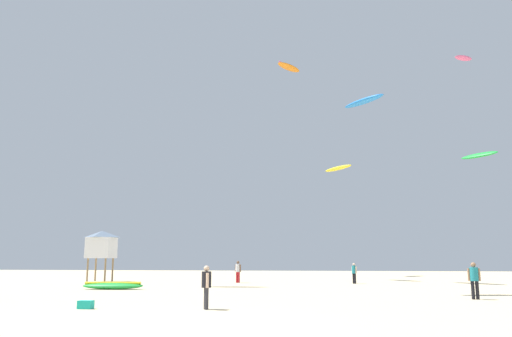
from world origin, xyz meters
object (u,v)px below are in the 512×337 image
object	(u,v)px
person_foreground	(206,284)
cooler_box	(86,305)
person_midground	(474,278)
person_left	(238,270)
kite_grounded_near	(113,286)
lifeguard_tower	(102,244)
person_right	(354,272)
kite_aloft_5	(463,58)
kite_aloft_0	(364,101)
kite_aloft_7	(289,67)
kite_aloft_3	(479,155)
kite_aloft_2	(338,168)

from	to	relation	value
person_foreground	cooler_box	bearing A→B (deg)	162.55
person_midground	person_left	size ratio (longest dim) A/B	1.03
kite_grounded_near	lifeguard_tower	bearing A→B (deg)	118.30
person_right	cooler_box	size ratio (longest dim) A/B	2.75
cooler_box	person_foreground	bearing A→B (deg)	4.51
kite_aloft_5	person_foreground	bearing A→B (deg)	-121.22
lifeguard_tower	kite_aloft_5	size ratio (longest dim) A/B	1.86
kite_aloft_0	person_foreground	bearing A→B (deg)	-110.86
person_right	lifeguard_tower	bearing A→B (deg)	135.37
kite_aloft_0	person_midground	bearing A→B (deg)	-78.42
lifeguard_tower	kite_aloft_0	bearing A→B (deg)	3.76
person_left	kite_aloft_7	size ratio (longest dim) A/B	0.44
cooler_box	kite_aloft_3	size ratio (longest dim) A/B	0.15
person_right	kite_aloft_5	size ratio (longest dim) A/B	0.69
person_foreground	kite_aloft_7	distance (m)	44.18
kite_grounded_near	kite_aloft_5	size ratio (longest dim) A/B	1.75
kite_aloft_7	person_foreground	bearing A→B (deg)	-92.01
lifeguard_tower	cooler_box	size ratio (longest dim) A/B	7.41
person_midground	kite_aloft_5	world-z (taller)	kite_aloft_5
person_midground	kite_aloft_2	distance (m)	22.81
cooler_box	kite_aloft_0	xyz separation A→B (m)	(13.14, 22.52, 14.87)
kite_aloft_5	kite_aloft_2	bearing A→B (deg)	-153.60
lifeguard_tower	person_left	bearing A→B (deg)	-1.77
lifeguard_tower	kite_aloft_0	distance (m)	25.08
person_midground	person_right	bearing A→B (deg)	-155.48
kite_aloft_2	kite_aloft_3	bearing A→B (deg)	27.81
person_left	kite_aloft_2	size ratio (longest dim) A/B	0.47
person_left	lifeguard_tower	bearing A→B (deg)	-64.96
lifeguard_tower	kite_aloft_2	distance (m)	21.78
person_right	kite_aloft_7	xyz separation A→B (m)	(-5.71, 17.37, 23.49)
person_midground	kite_aloft_7	world-z (taller)	kite_aloft_7
person_right	kite_aloft_5	bearing A→B (deg)	2.25
person_right	kite_aloft_3	size ratio (longest dim) A/B	0.40
kite_aloft_5	lifeguard_tower	bearing A→B (deg)	-159.65
person_left	person_right	xyz separation A→B (m)	(9.02, -0.29, -0.09)
person_midground	kite_aloft_7	xyz separation A→B (m)	(-10.42, 31.35, 23.38)
person_foreground	person_left	xyz separation A→B (m)	(-1.99, 20.35, 0.02)
kite_aloft_7	person_midground	bearing A→B (deg)	-71.62
person_foreground	kite_grounded_near	size ratio (longest dim) A/B	0.42
kite_grounded_near	person_midground	bearing A→B (deg)	-14.49
lifeguard_tower	kite_aloft_7	world-z (taller)	kite_aloft_7
person_left	kite_aloft_3	bearing A→B (deg)	147.63
person_right	kite_aloft_7	world-z (taller)	kite_aloft_7
kite_grounded_near	kite_aloft_7	world-z (taller)	kite_aloft_7
person_foreground	cooler_box	size ratio (longest dim) A/B	2.96
person_midground	person_left	xyz separation A→B (m)	(-13.72, 14.26, -0.03)
lifeguard_tower	kite_aloft_5	xyz separation A→B (m)	(33.67, 12.48, 19.81)
kite_aloft_3	person_foreground	bearing A→B (deg)	-121.86
cooler_box	kite_aloft_7	distance (m)	45.31
person_left	kite_aloft_2	bearing A→B (deg)	152.61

